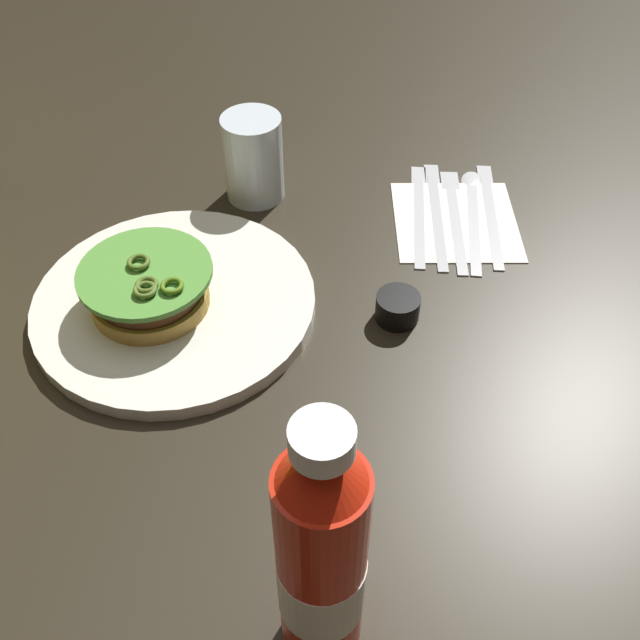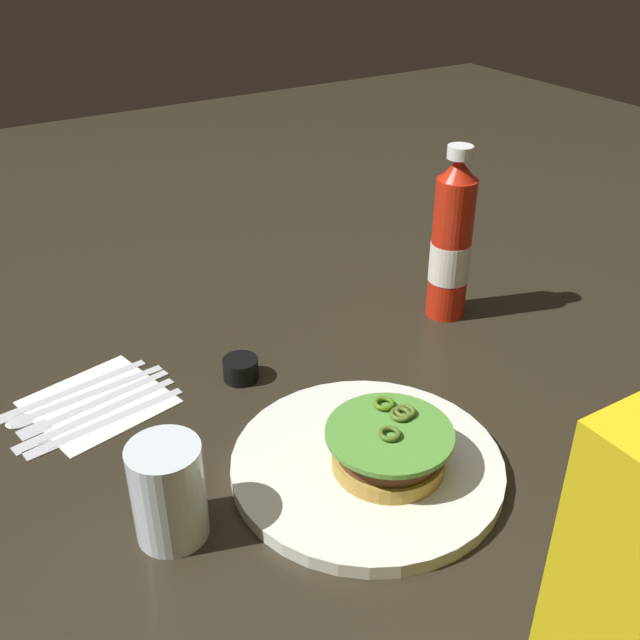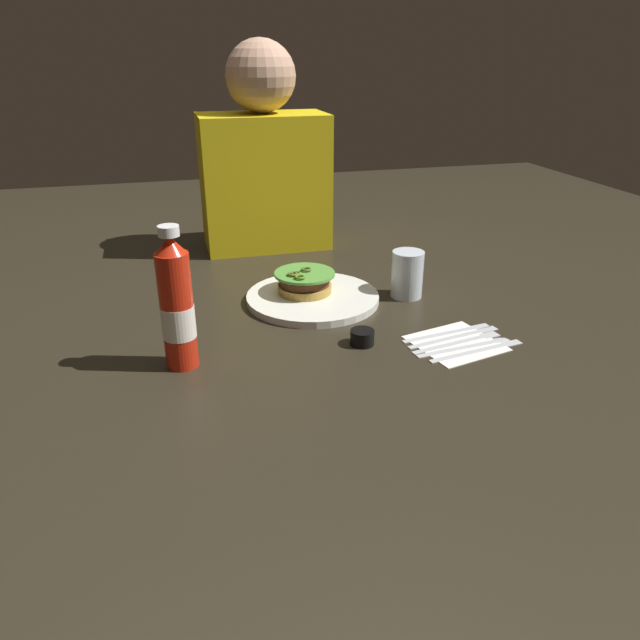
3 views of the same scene
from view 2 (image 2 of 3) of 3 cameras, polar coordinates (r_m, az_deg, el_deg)
ground_plane at (r=0.88m, az=3.24°, el=-7.48°), size 3.00×3.00×0.00m
dinner_plate at (r=0.80m, az=3.65°, el=-11.14°), size 0.29×0.29×0.02m
burger_sandwich at (r=0.78m, az=5.35°, el=-9.82°), size 0.13×0.13×0.05m
ketchup_bottle at (r=1.05m, az=10.12°, el=5.83°), size 0.06×0.06×0.25m
water_glass at (r=0.72m, az=-11.67°, el=-12.90°), size 0.07×0.07×0.10m
condiment_cup at (r=0.94m, az=-6.16°, el=-3.78°), size 0.05×0.05×0.03m
napkin at (r=0.94m, az=-16.80°, el=-6.08°), size 0.18×0.17×0.00m
butter_knife at (r=0.97m, az=-19.45°, el=-5.33°), size 0.20×0.05×0.00m
spoon_utensil at (r=0.95m, az=-19.14°, el=-5.95°), size 0.20×0.04×0.00m
fork_utensil at (r=0.93m, az=-17.87°, el=-6.35°), size 0.19×0.05×0.00m
table_knife at (r=0.92m, az=-17.61°, el=-7.12°), size 0.20×0.05×0.00m
steak_knife at (r=0.90m, az=-16.94°, el=-7.68°), size 0.20×0.04×0.00m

